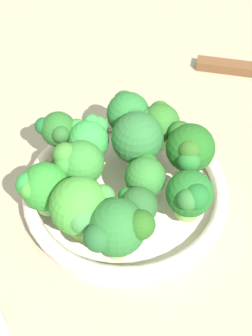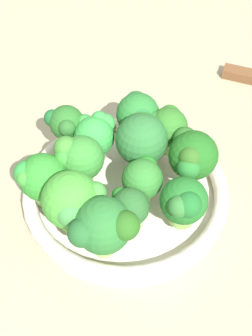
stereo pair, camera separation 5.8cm
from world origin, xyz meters
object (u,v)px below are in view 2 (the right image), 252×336
(bowl, at_px, (126,193))
(broccoli_floret_7, at_px, (40,178))
(broccoli_floret_1, at_px, (95,134))
(broccoli_floret_12, at_px, (141,137))
(broccoli_floret_8, at_px, (185,202))
(broccoli_floret_3, at_px, (66,124))
(broccoli_floret_4, at_px, (130,208))
(broccoli_floret_5, at_px, (103,227))
(broccoli_floret_2, at_px, (192,155))
(broccoli_floret_0, at_px, (143,178))
(broccoli_floret_9, at_px, (74,203))
(broccoli_floret_10, at_px, (78,158))
(broccoli_floret_11, at_px, (138,115))
(broccoli_floret_6, at_px, (166,126))

(bowl, distance_m, broccoli_floret_7, 0.11)
(broccoli_floret_1, xyz_separation_m, broccoli_floret_12, (0.02, -0.05, 0.01))
(broccoli_floret_8, bearing_deg, broccoli_floret_3, 84.03)
(broccoli_floret_4, relative_size, broccoli_floret_5, 0.72)
(broccoli_floret_5, bearing_deg, broccoli_floret_2, -9.05)
(bowl, xyz_separation_m, broccoli_floret_7, (-0.07, 0.07, 0.05))
(broccoli_floret_0, height_order, broccoli_floret_5, broccoli_floret_5)
(broccoli_floret_0, relative_size, broccoli_floret_2, 0.86)
(broccoli_floret_1, bearing_deg, bowl, -107.80)
(broccoli_floret_12, bearing_deg, broccoli_floret_8, -118.02)
(broccoli_floret_2, bearing_deg, broccoli_floret_5, 170.95)
(broccoli_floret_8, xyz_separation_m, broccoli_floret_9, (-0.07, 0.09, 0.01))
(broccoli_floret_4, distance_m, broccoli_floret_8, 0.06)
(broccoli_floret_1, xyz_separation_m, broccoli_floret_10, (-0.05, -0.01, 0.01))
(broccoli_floret_10, distance_m, broccoli_floret_12, 0.08)
(broccoli_floret_2, xyz_separation_m, broccoli_floret_7, (-0.12, 0.12, -0.00))
(bowl, bearing_deg, broccoli_floret_11, 24.37)
(broccoli_floret_6, height_order, broccoli_floret_10, broccoli_floret_10)
(broccoli_floret_4, xyz_separation_m, broccoli_floret_8, (0.04, -0.05, 0.01))
(bowl, height_order, broccoli_floret_2, broccoli_floret_2)
(broccoli_floret_5, xyz_separation_m, broccoli_floret_12, (0.13, 0.04, -0.00))
(broccoli_floret_5, xyz_separation_m, broccoli_floret_10, (0.06, 0.08, -0.00))
(broccoli_floret_6, bearing_deg, broccoli_floret_3, 122.45)
(broccoli_floret_7, bearing_deg, broccoli_floret_8, -66.95)
(broccoli_floret_7, relative_size, broccoli_floret_10, 0.90)
(broccoli_floret_0, xyz_separation_m, broccoli_floret_5, (-0.08, -0.01, 0.01))
(broccoli_floret_1, height_order, broccoli_floret_4, broccoli_floret_1)
(broccoli_floret_8, bearing_deg, broccoli_floret_0, 86.76)
(broccoli_floret_3, distance_m, broccoli_floret_6, 0.12)
(broccoli_floret_5, bearing_deg, broccoli_floret_4, -2.39)
(broccoli_floret_9, distance_m, broccoli_floret_12, 0.12)
(broccoli_floret_3, bearing_deg, broccoli_floret_5, -127.12)
(broccoli_floret_12, bearing_deg, broccoli_floret_11, 38.51)
(broccoli_floret_2, distance_m, broccoli_floret_3, 0.16)
(broccoli_floret_7, bearing_deg, broccoli_floret_5, -99.78)
(broccoli_floret_4, bearing_deg, broccoli_floret_12, 26.82)
(broccoli_floret_8, bearing_deg, broccoli_floret_12, 61.98)
(broccoli_floret_0, relative_size, broccoli_floret_12, 0.78)
(broccoli_floret_0, height_order, broccoli_floret_1, same)
(broccoli_floret_2, xyz_separation_m, broccoli_floret_10, (-0.08, 0.10, 0.00))
(broccoli_floret_5, height_order, broccoli_floret_6, broccoli_floret_5)
(broccoli_floret_1, relative_size, broccoli_floret_10, 0.84)
(broccoli_floret_7, relative_size, broccoli_floret_11, 0.95)
(broccoli_floret_6, bearing_deg, broccoli_floret_10, 153.93)
(broccoli_floret_11, height_order, broccoli_floret_12, broccoli_floret_12)
(broccoli_floret_7, bearing_deg, broccoli_floret_3, 20.53)
(broccoli_floret_3, bearing_deg, broccoli_floret_10, -127.34)
(broccoli_floret_2, relative_size, broccoli_floret_9, 0.91)
(bowl, bearing_deg, broccoli_floret_10, 122.70)
(broccoli_floret_6, distance_m, broccoli_floret_12, 0.04)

